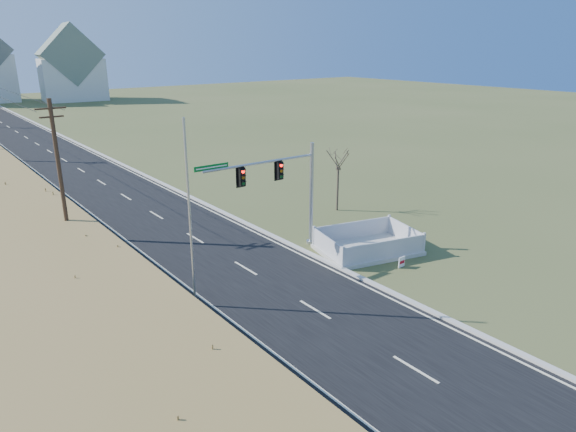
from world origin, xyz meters
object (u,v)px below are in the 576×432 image
at_px(fence_enclosure, 367,247).
at_px(traffic_signal_mast, 288,186).
at_px(open_sign, 402,262).
at_px(flagpole, 191,236).
at_px(bare_tree, 339,158).

bearing_deg(fence_enclosure, traffic_signal_mast, 153.53).
distance_m(fence_enclosure, open_sign, 2.88).
bearing_deg(open_sign, fence_enclosure, 83.94).
height_order(fence_enclosure, flagpole, flagpole).
height_order(flagpole, bare_tree, flagpole).
height_order(traffic_signal_mast, bare_tree, traffic_signal_mast).
distance_m(traffic_signal_mast, open_sign, 7.92).
relative_size(traffic_signal_mast, flagpole, 0.89).
height_order(fence_enclosure, open_sign, fence_enclosure).
xyz_separation_m(traffic_signal_mast, open_sign, (3.49, -6.07, -3.71)).
bearing_deg(traffic_signal_mast, flagpole, -158.47).
relative_size(traffic_signal_mast, bare_tree, 1.62).
xyz_separation_m(open_sign, flagpole, (-11.45, 3.10, 3.30)).
relative_size(open_sign, flagpole, 0.07).
xyz_separation_m(fence_enclosure, bare_tree, (4.15, 7.17, 3.78)).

